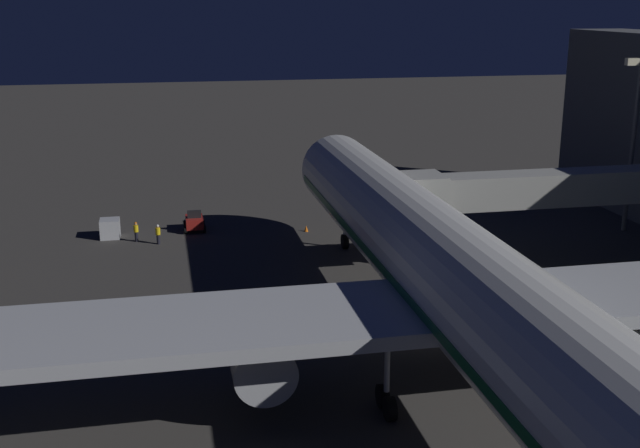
# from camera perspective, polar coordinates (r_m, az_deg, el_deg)

# --- Properties ---
(ground_plane) EXTENTS (320.00, 320.00, 0.00)m
(ground_plane) POSITION_cam_1_polar(r_m,az_deg,el_deg) (50.15, 6.04, -7.18)
(ground_plane) COLOR #383533
(airliner_at_gate) EXTENTS (52.13, 62.15, 20.74)m
(airliner_at_gate) POSITION_cam_1_polar(r_m,az_deg,el_deg) (40.56, 9.90, -4.19)
(airliner_at_gate) COLOR silver
(airliner_at_gate) RESTS_ON ground_plane
(jet_bridge) EXTENTS (25.55, 3.40, 7.45)m
(jet_bridge) POSITION_cam_1_polar(r_m,az_deg,el_deg) (61.56, 15.67, 2.46)
(jet_bridge) COLOR #9E9E99
(jet_bridge) RESTS_ON ground_plane
(apron_floodlight_mast) EXTENTS (2.90, 0.50, 15.01)m
(apron_floodlight_mast) POSITION_cam_1_polar(r_m,az_deg,el_deg) (72.90, 21.85, 6.31)
(apron_floodlight_mast) COLOR #59595E
(apron_floodlight_mast) RESTS_ON ground_plane
(baggage_tug_lead) EXTENTS (1.86, 2.42, 1.95)m
(baggage_tug_lead) POSITION_cam_1_polar(r_m,az_deg,el_deg) (70.20, -9.10, 0.13)
(baggage_tug_lead) COLOR maroon
(baggage_tug_lead) RESTS_ON ground_plane
(baggage_container_near_belt) EXTENTS (1.65, 1.75, 1.63)m
(baggage_container_near_belt) POSITION_cam_1_polar(r_m,az_deg,el_deg) (69.62, -15.00, -0.32)
(baggage_container_near_belt) COLOR #B7BABF
(baggage_container_near_belt) RESTS_ON ground_plane
(ground_crew_near_nose_gear) EXTENTS (0.40, 0.40, 1.70)m
(ground_crew_near_nose_gear) POSITION_cam_1_polar(r_m,az_deg,el_deg) (66.82, -11.68, -0.67)
(ground_crew_near_nose_gear) COLOR black
(ground_crew_near_nose_gear) RESTS_ON ground_plane
(ground_crew_under_port_wing) EXTENTS (0.40, 0.40, 1.71)m
(ground_crew_under_port_wing) POSITION_cam_1_polar(r_m,az_deg,el_deg) (67.91, -13.21, -0.49)
(ground_crew_under_port_wing) COLOR black
(ground_crew_under_port_wing) RESTS_ON ground_plane
(traffic_cone_nose_port) EXTENTS (0.36, 0.36, 0.55)m
(traffic_cone_nose_port) POSITION_cam_1_polar(r_m,az_deg,el_deg) (70.14, 2.53, -0.12)
(traffic_cone_nose_port) COLOR orange
(traffic_cone_nose_port) RESTS_ON ground_plane
(traffic_cone_nose_starboard) EXTENTS (0.36, 0.36, 0.55)m
(traffic_cone_nose_starboard) POSITION_cam_1_polar(r_m,az_deg,el_deg) (69.24, -1.01, -0.32)
(traffic_cone_nose_starboard) COLOR orange
(traffic_cone_nose_starboard) RESTS_ON ground_plane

